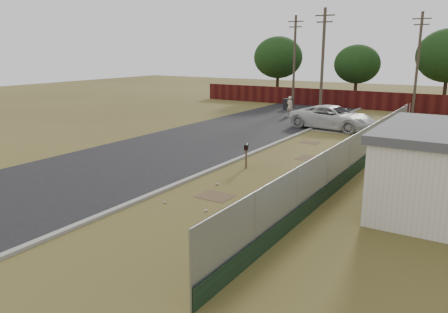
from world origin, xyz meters
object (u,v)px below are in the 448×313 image
Objects in this scene: pedestrian at (290,106)px; pickup_truck at (333,117)px; trash_bin at (288,104)px; mailbox at (246,149)px; fire_hydrant at (258,231)px.

pickup_truck is at bearing 153.41° from pedestrian.
mailbox is at bearing -71.45° from trash_bin.
fire_hydrant is 8.71m from mailbox.
pedestrian reaches higher than trash_bin.
pickup_truck reaches higher than mailbox.
pedestrian is at bearing 57.46° from pickup_truck.
fire_hydrant is 30.97m from trash_bin.
trash_bin is (-1.88, 3.83, -0.33)m from pedestrian.
mailbox is 0.20× the size of pickup_truck.
pickup_truck is 3.51× the size of pedestrian.
pedestrian reaches higher than mailbox.
pickup_truck is at bearing 102.20° from fire_hydrant.
pedestrian reaches higher than pickup_truck.
pedestrian reaches higher than fire_hydrant.
fire_hydrant is 0.14× the size of pickup_truck.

